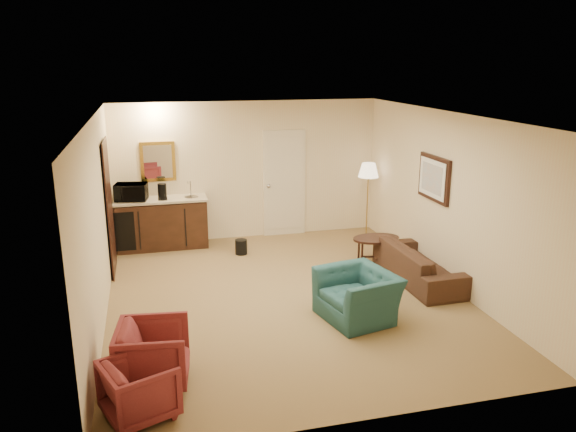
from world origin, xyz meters
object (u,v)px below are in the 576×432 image
object	(u,v)px
sofa	(419,258)
coffee_table	(376,250)
coffee_maker	(162,192)
floor_lamp	(367,200)
waste_bin	(241,247)
teal_armchair	(358,288)
microwave	(131,190)
rose_chair_far	(139,386)
rose_chair_near	(153,351)
wetbar_cabinet	(162,223)

from	to	relation	value
sofa	coffee_table	bearing A→B (deg)	20.53
coffee_maker	floor_lamp	bearing A→B (deg)	4.28
waste_bin	teal_armchair	bearing A→B (deg)	-69.70
floor_lamp	microwave	distance (m)	4.38
coffee_maker	microwave	bearing A→B (deg)	179.57
waste_bin	microwave	bearing A→B (deg)	158.73
rose_chair_far	rose_chair_near	bearing A→B (deg)	-36.57
rose_chair_near	wetbar_cabinet	bearing A→B (deg)	3.80
wetbar_cabinet	rose_chair_near	world-z (taller)	wetbar_cabinet
teal_armchair	coffee_maker	xyz separation A→B (m)	(-2.36, 3.53, 0.63)
rose_chair_far	coffee_maker	distance (m)	5.11
coffee_table	floor_lamp	bearing A→B (deg)	74.24
wetbar_cabinet	floor_lamp	xyz separation A→B (m)	(3.85, -0.32, 0.27)
sofa	coffee_table	xyz separation A→B (m)	(-0.35, 0.88, -0.14)
teal_armchair	rose_chair_near	world-z (taller)	teal_armchair
rose_chair_far	sofa	bearing A→B (deg)	-81.01
rose_chair_far	waste_bin	world-z (taller)	rose_chair_far
wetbar_cabinet	sofa	world-z (taller)	wetbar_cabinet
rose_chair_far	waste_bin	distance (m)	4.73
sofa	floor_lamp	xyz separation A→B (m)	(0.05, 2.30, 0.36)
wetbar_cabinet	teal_armchair	distance (m)	4.34
sofa	floor_lamp	size ratio (longest dim) A/B	1.28
wetbar_cabinet	waste_bin	bearing A→B (deg)	-28.50
wetbar_cabinet	rose_chair_far	world-z (taller)	wetbar_cabinet
wetbar_cabinet	coffee_maker	size ratio (longest dim) A/B	5.63
rose_chair_near	waste_bin	world-z (taller)	rose_chair_near
teal_armchair	rose_chair_far	world-z (taller)	teal_armchair
rose_chair_far	coffee_maker	xyz separation A→B (m)	(0.43, 5.04, 0.74)
coffee_table	waste_bin	size ratio (longest dim) A/B	3.02
wetbar_cabinet	coffee_maker	xyz separation A→B (m)	(0.04, -0.09, 0.61)
wetbar_cabinet	teal_armchair	xyz separation A→B (m)	(2.40, -3.62, -0.03)
sofa	coffee_maker	size ratio (longest dim) A/B	6.41
rose_chair_far	coffee_table	xyz separation A→B (m)	(3.85, 3.39, -0.09)
wetbar_cabinet	teal_armchair	size ratio (longest dim) A/B	1.66
coffee_table	sofa	bearing A→B (deg)	-68.33
coffee_table	microwave	size ratio (longest dim) A/B	1.46
wetbar_cabinet	coffee_maker	world-z (taller)	coffee_maker
floor_lamp	coffee_maker	bearing A→B (deg)	176.50
waste_bin	coffee_table	bearing A→B (deg)	-25.58
rose_chair_near	coffee_table	distance (m)	4.66
wetbar_cabinet	coffee_table	bearing A→B (deg)	-26.72
rose_chair_near	coffee_table	size ratio (longest dim) A/B	0.93
teal_armchair	wetbar_cabinet	bearing A→B (deg)	-159.44
rose_chair_near	coffee_maker	world-z (taller)	coffee_maker
coffee_table	microwave	world-z (taller)	microwave
rose_chair_near	rose_chair_far	world-z (taller)	rose_chair_near
teal_armchair	waste_bin	world-z (taller)	teal_armchair
waste_bin	wetbar_cabinet	bearing A→B (deg)	151.50
waste_bin	coffee_maker	xyz separation A→B (m)	(-1.29, 0.63, 0.93)
waste_bin	coffee_maker	bearing A→B (deg)	153.84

